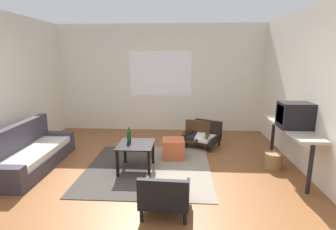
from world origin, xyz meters
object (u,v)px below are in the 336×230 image
object	(u,v)px
console_shelf	(290,131)
clay_vase	(282,113)
armchair_corner	(205,135)
coffee_table	(136,149)
ottoman_orange	(173,149)
wicker_basket	(273,161)
crt_television	(295,115)
armchair_striped_foreground	(165,195)
armchair_by_window	(196,134)
couch	(30,155)
glass_bottle	(129,136)

from	to	relation	value
console_shelf	clay_vase	size ratio (longest dim) A/B	5.18
armchair_corner	clay_vase	bearing A→B (deg)	-31.19
coffee_table	armchair_corner	xyz separation A→B (m)	(1.26, 1.32, -0.15)
ottoman_orange	wicker_basket	size ratio (longest dim) A/B	1.38
armchair_corner	crt_television	world-z (taller)	crt_television
armchair_corner	ottoman_orange	bearing A→B (deg)	-131.39
armchair_striped_foreground	crt_television	size ratio (longest dim) A/B	1.32
armchair_by_window	armchair_striped_foreground	xyz separation A→B (m)	(-0.51, -2.59, 0.01)
armchair_striped_foreground	console_shelf	world-z (taller)	console_shelf
armchair_corner	crt_television	size ratio (longest dim) A/B	1.73
wicker_basket	armchair_corner	bearing A→B (deg)	134.51
couch	wicker_basket	xyz separation A→B (m)	(4.21, 0.21, -0.10)
armchair_by_window	clay_vase	world-z (taller)	clay_vase
couch	armchair_by_window	world-z (taller)	couch
couch	console_shelf	world-z (taller)	console_shelf
armchair_by_window	wicker_basket	xyz separation A→B (m)	(1.27, -1.15, -0.11)
couch	console_shelf	bearing A→B (deg)	1.79
armchair_by_window	glass_bottle	world-z (taller)	glass_bottle
ottoman_orange	wicker_basket	xyz separation A→B (m)	(1.75, -0.37, -0.05)
couch	glass_bottle	distance (m)	1.76
couch	armchair_by_window	size ratio (longest dim) A/B	2.91
wicker_basket	couch	bearing A→B (deg)	-177.10
couch	wicker_basket	distance (m)	4.22
crt_television	glass_bottle	world-z (taller)	crt_television
armchair_striped_foreground	crt_television	world-z (taller)	crt_television
coffee_table	wicker_basket	bearing A→B (deg)	5.02
couch	console_shelf	distance (m)	4.44
coffee_table	armchair_striped_foreground	distance (m)	1.37
armchair_corner	armchair_by_window	bearing A→B (deg)	169.54
console_shelf	glass_bottle	world-z (taller)	console_shelf
crt_television	clay_vase	distance (m)	0.53
armchair_corner	crt_television	bearing A→B (deg)	-45.22
couch	console_shelf	xyz separation A→B (m)	(4.42, 0.14, 0.46)
console_shelf	wicker_basket	size ratio (longest dim) A/B	5.63
console_shelf	coffee_table	bearing A→B (deg)	-177.07
crt_television	armchair_corner	bearing A→B (deg)	134.78
console_shelf	couch	bearing A→B (deg)	-178.21
crt_television	glass_bottle	size ratio (longest dim) A/B	1.86
armchair_by_window	wicker_basket	size ratio (longest dim) A/B	2.21
armchair_corner	clay_vase	size ratio (longest dim) A/B	2.59
console_shelf	wicker_basket	distance (m)	0.60
glass_bottle	armchair_by_window	bearing A→B (deg)	45.64
armchair_by_window	console_shelf	bearing A→B (deg)	-39.62
coffee_table	ottoman_orange	distance (m)	0.86
couch	clay_vase	size ratio (longest dim) A/B	5.91
armchair_striped_foreground	clay_vase	bearing A→B (deg)	41.73
coffee_table	console_shelf	size ratio (longest dim) A/B	0.38
wicker_basket	crt_television	bearing A→B (deg)	-43.72
armchair_by_window	clay_vase	bearing A→B (deg)	-29.02
glass_bottle	crt_television	bearing A→B (deg)	-1.88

